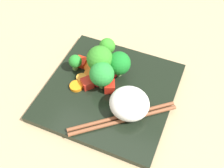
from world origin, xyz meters
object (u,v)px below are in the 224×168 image
(square_plate, at_px, (110,92))
(broccoli_floret_0, at_px, (100,59))
(chopstick_pair, at_px, (123,118))
(carrot_slice_4, at_px, (90,74))
(rice_mound, at_px, (129,103))

(square_plate, bearing_deg, broccoli_floret_0, 51.74)
(broccoli_floret_0, xyz_separation_m, chopstick_pair, (-0.09, -0.10, -0.05))
(square_plate, height_order, chopstick_pair, chopstick_pair)
(carrot_slice_4, distance_m, chopstick_pair, 0.14)
(square_plate, height_order, rice_mound, rice_mound)
(carrot_slice_4, relative_size, chopstick_pair, 0.16)
(rice_mound, bearing_deg, carrot_slice_4, 65.57)
(broccoli_floret_0, distance_m, carrot_slice_4, 0.05)
(rice_mound, xyz_separation_m, chopstick_pair, (-0.02, 0.00, -0.02))
(rice_mound, relative_size, carrot_slice_4, 2.80)
(rice_mound, bearing_deg, chopstick_pair, 172.25)
(broccoli_floret_0, height_order, carrot_slice_4, broccoli_floret_0)
(square_plate, distance_m, carrot_slice_4, 0.06)
(square_plate, xyz_separation_m, rice_mound, (-0.03, -0.06, 0.04))
(rice_mound, bearing_deg, broccoli_floret_0, 56.90)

